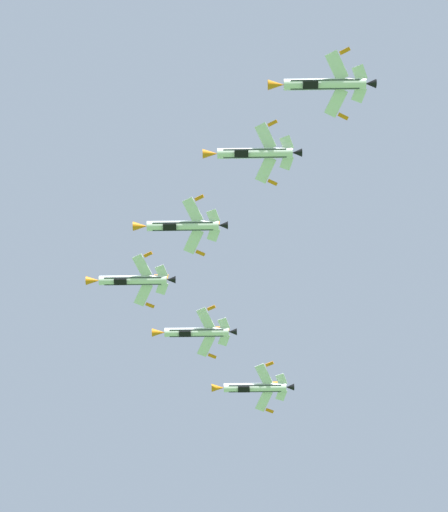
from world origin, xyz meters
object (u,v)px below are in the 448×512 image
at_px(fighter_jet_lead, 132,280).
at_px(fighter_jet_left_wing, 181,226).
at_px(fighter_jet_right_outer, 253,387).
at_px(fighter_jet_right_wing, 195,332).
at_px(fighter_jet_trail_slot, 323,84).
at_px(fighter_jet_left_outer, 253,153).

distance_m(fighter_jet_lead, fighter_jet_left_wing, 15.54).
xyz_separation_m(fighter_jet_left_wing, fighter_jet_right_outer, (18.21, 34.17, -0.94)).
height_order(fighter_jet_right_wing, fighter_jet_right_outer, fighter_jet_right_wing).
xyz_separation_m(fighter_jet_right_wing, fighter_jet_trail_slot, (12.01, -53.31, -3.63)).
bearing_deg(fighter_jet_left_wing, fighter_jet_left_outer, -136.16).
xyz_separation_m(fighter_jet_right_wing, fighter_jet_right_outer, (12.70, 9.67, -2.93)).
distance_m(fighter_jet_left_wing, fighter_jet_right_outer, 38.73).
relative_size(fighter_jet_left_outer, fighter_jet_right_outer, 1.00).
bearing_deg(fighter_jet_lead, fighter_jet_left_wing, -142.38).
xyz_separation_m(fighter_jet_right_outer, fighter_jet_trail_slot, (-0.69, -62.99, -0.69)).
relative_size(fighter_jet_left_outer, fighter_jet_trail_slot, 1.00).
bearing_deg(fighter_jet_lead, fighter_jet_right_outer, -41.73).
xyz_separation_m(fighter_jet_left_outer, fighter_jet_right_outer, (8.44, 48.45, -2.79)).
bearing_deg(fighter_jet_left_outer, fighter_jet_right_wing, 15.72).
bearing_deg(fighter_jet_left_outer, fighter_jet_trail_slot, -142.48).
xyz_separation_m(fighter_jet_left_outer, fighter_jet_trail_slot, (7.75, -14.54, -3.48)).
bearing_deg(fighter_jet_left_outer, fighter_jet_right_outer, -0.43).
xyz_separation_m(fighter_jet_left_wing, fighter_jet_right_wing, (5.51, 24.50, 2.00)).
xyz_separation_m(fighter_jet_lead, fighter_jet_trail_slot, (24.82, -42.46, -2.98)).
bearing_deg(fighter_jet_lead, fighter_jet_right_wing, -40.28).
relative_size(fighter_jet_left_wing, fighter_jet_right_outer, 1.00).
distance_m(fighter_jet_left_wing, fighter_jet_right_wing, 25.19).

